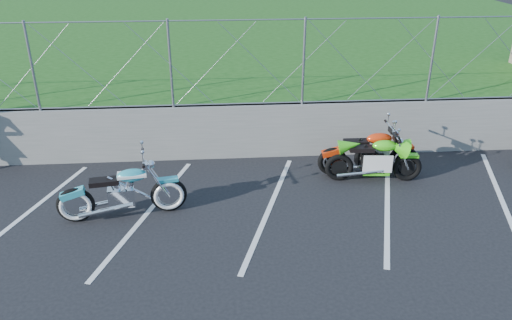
{
  "coord_description": "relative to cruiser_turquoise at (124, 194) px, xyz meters",
  "views": [
    {
      "loc": [
        -0.93,
        -7.58,
        5.06
      ],
      "look_at": [
        -0.26,
        1.3,
        0.91
      ],
      "focal_mm": 35.0,
      "sensor_mm": 36.0,
      "label": 1
    }
  ],
  "objects": [
    {
      "name": "ground",
      "position": [
        2.8,
        -0.9,
        -0.48
      ],
      "size": [
        90.0,
        90.0,
        0.0
      ],
      "primitive_type": "plane",
      "color": "black",
      "rests_on": "ground"
    },
    {
      "name": "retaining_wall",
      "position": [
        2.8,
        2.6,
        0.17
      ],
      "size": [
        30.0,
        0.22,
        1.3
      ],
      "primitive_type": "cube",
      "color": "slate",
      "rests_on": "ground"
    },
    {
      "name": "naked_orange",
      "position": [
        5.17,
        1.43,
        -0.0
      ],
      "size": [
        2.27,
        0.77,
        1.13
      ],
      "rotation": [
        0.0,
        0.0,
        -0.01
      ],
      "color": "black",
      "rests_on": "ground"
    },
    {
      "name": "cruiser_turquoise",
      "position": [
        0.0,
        0.0,
        0.0
      ],
      "size": [
        2.42,
        0.76,
        1.21
      ],
      "rotation": [
        0.0,
        0.0,
        0.15
      ],
      "color": "black",
      "rests_on": "ground"
    },
    {
      "name": "sportbike_green",
      "position": [
        5.2,
        1.09,
        -0.01
      ],
      "size": [
        2.11,
        0.75,
        1.09
      ],
      "rotation": [
        0.0,
        0.0,
        -0.09
      ],
      "color": "black",
      "rests_on": "ground"
    },
    {
      "name": "chain_link_fence",
      "position": [
        2.8,
        2.6,
        1.82
      ],
      "size": [
        28.0,
        0.03,
        2.0
      ],
      "color": "gray",
      "rests_on": "retaining_wall"
    },
    {
      "name": "grass_field",
      "position": [
        2.8,
        12.6,
        0.17
      ],
      "size": [
        30.0,
        20.0,
        1.3
      ],
      "primitive_type": "cube",
      "color": "#194A13",
      "rests_on": "ground"
    },
    {
      "name": "parking_lines",
      "position": [
        4.0,
        0.1,
        -0.48
      ],
      "size": [
        18.29,
        4.31,
        0.01
      ],
      "color": "silver",
      "rests_on": "ground"
    }
  ]
}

